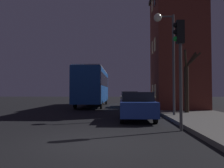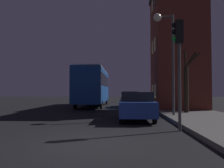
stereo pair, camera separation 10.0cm
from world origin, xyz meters
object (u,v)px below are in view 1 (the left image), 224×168
Objects in this scene: car_near_lane at (137,105)px; traffic_light at (180,51)px; car_mid_lane at (129,99)px; bus at (93,85)px; bare_tree at (187,81)px; streetlamp at (166,41)px.

traffic_light is at bearing -66.28° from car_near_lane.
bus is at bearing 164.62° from car_mid_lane.
bare_tree is 8.23m from car_mid_lane.
car_mid_lane is at bearing 101.64° from streetlamp.
bus is (-5.57, 9.90, -2.25)m from streetlamp.
bare_tree is at bearing -64.36° from car_mid_lane.
traffic_light is 0.99× the size of car_near_lane.
bare_tree is at bearing 42.74° from streetlamp.
streetlamp reaches higher than car_mid_lane.
streetlamp is 1.37× the size of car_near_lane.
bare_tree is 0.92× the size of car_mid_lane.
streetlamp is 0.57× the size of bus.
bare_tree reaches higher than car_near_lane.
car_mid_lane reaches higher than car_near_lane.
car_near_lane is at bearing 113.72° from traffic_light.
traffic_light is 0.41× the size of bus.
bare_tree reaches higher than bus.
streetlamp reaches higher than bus.
streetlamp is at bearing -78.36° from car_mid_lane.
bus is at bearing 130.99° from bare_tree.
car_near_lane is at bearing -151.88° from streetlamp.
car_mid_lane is (-1.47, 13.13, -2.27)m from traffic_light.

